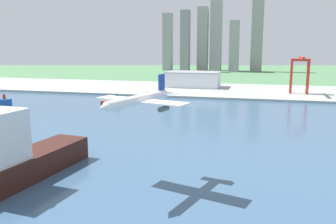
{
  "coord_description": "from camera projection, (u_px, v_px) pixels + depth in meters",
  "views": [
    {
      "loc": [
        26.32,
        32.05,
        59.28
      ],
      "look_at": [
        -16.77,
        200.53,
        26.62
      ],
      "focal_mm": 39.28,
      "sensor_mm": 36.0,
      "label": 1
    }
  ],
  "objects": [
    {
      "name": "water_bay",
      "position": [
        212.0,
        146.0,
        215.34
      ],
      "size": [
        840.0,
        360.0,
        0.15
      ],
      "primitive_type": "cube",
      "color": "#385675",
      "rests_on": "ground"
    },
    {
      "name": "tugboat_small",
      "position": [
        114.0,
        102.0,
        360.14
      ],
      "size": [
        23.71,
        9.15,
        10.15
      ],
      "color": "#B22D1E",
      "rests_on": "water_bay"
    },
    {
      "name": "airplane_landing",
      "position": [
        138.0,
        100.0,
        147.3
      ],
      "size": [
        41.55,
        44.14,
        12.84
      ],
      "color": "white"
    },
    {
      "name": "warehouse_main",
      "position": [
        193.0,
        79.0,
        482.87
      ],
      "size": [
        69.24,
        40.41,
        20.05
      ],
      "color": "silver",
      "rests_on": "industrial_pier"
    },
    {
      "name": "ground_plane",
      "position": [
        223.0,
        124.0,
        272.48
      ],
      "size": [
        2400.0,
        2400.0,
        0.0
      ],
      "primitive_type": "plane",
      "color": "#4B764D"
    },
    {
      "name": "industrial_pier",
      "position": [
        239.0,
        91.0,
        453.16
      ],
      "size": [
        840.0,
        140.0,
        2.5
      ],
      "primitive_type": "cube",
      "color": "#95A09A",
      "rests_on": "ground"
    },
    {
      "name": "cargo_ship",
      "position": [
        13.0,
        157.0,
        155.39
      ],
      "size": [
        26.33,
        74.91,
        41.48
      ],
      "color": "#381914",
      "rests_on": "water_bay"
    },
    {
      "name": "port_crane_red",
      "position": [
        300.0,
        67.0,
        413.23
      ],
      "size": [
        20.44,
        43.27,
        42.44
      ],
      "color": "#B72D23",
      "rests_on": "industrial_pier"
    },
    {
      "name": "distant_skyline",
      "position": [
        213.0,
        39.0,
        786.76
      ],
      "size": [
        212.38,
        66.04,
        155.69
      ],
      "color": "gray",
      "rests_on": "ground"
    },
    {
      "name": "ferry_boat",
      "position": [
        2.0,
        109.0,
        308.83
      ],
      "size": [
        34.42,
        9.74,
        17.3
      ],
      "color": "white",
      "rests_on": "water_bay"
    }
  ]
}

